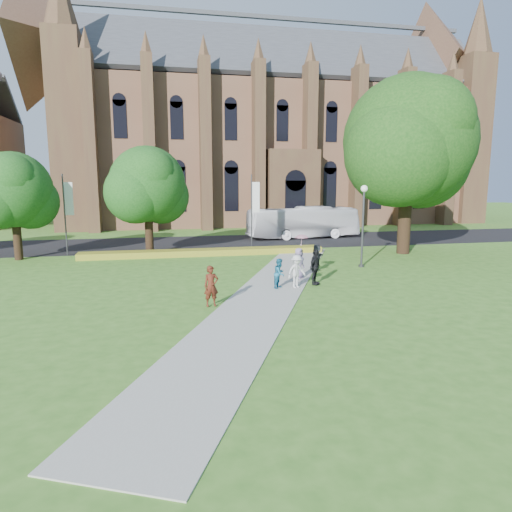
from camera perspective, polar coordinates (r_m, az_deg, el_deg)
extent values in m
plane|color=#3A6F21|center=(21.84, 2.19, -5.27)|extent=(160.00, 160.00, 0.00)
cube|color=black|center=(41.18, -4.60, 1.71)|extent=(160.00, 10.00, 0.02)
cube|color=#B2B2A8|center=(22.77, 1.57, -4.60)|extent=(15.58, 28.54, 0.04)
cube|color=gold|center=(34.24, -6.46, 0.46)|extent=(18.00, 1.40, 0.45)
cube|color=brown|center=(62.42, 2.21, 12.18)|extent=(52.00, 16.00, 17.00)
cube|color=brown|center=(54.51, -22.42, 13.99)|extent=(3.50, 3.50, 21.00)
cube|color=brown|center=(66.77, 25.25, 12.84)|extent=(3.50, 3.50, 21.00)
cone|color=brown|center=(69.23, 26.15, 24.45)|extent=(3.60, 3.60, 7.00)
cube|color=brown|center=(53.67, 4.55, 8.32)|extent=(6.00, 2.50, 9.00)
cylinder|color=#38383D|center=(29.97, 13.18, 3.18)|extent=(0.14, 0.14, 4.80)
sphere|color=white|center=(29.81, 13.38, 8.19)|extent=(0.44, 0.44, 0.44)
cylinder|color=#38383D|center=(30.30, 13.02, -1.19)|extent=(0.36, 0.36, 0.15)
cylinder|color=#332114|center=(36.41, 18.13, 5.46)|extent=(0.96, 0.96, 6.60)
sphere|color=#133C10|center=(36.45, 18.55, 13.47)|extent=(9.60, 9.60, 9.60)
cylinder|color=#332114|center=(36.03, -27.71, 2.61)|extent=(0.56, 0.56, 3.85)
sphere|color=#154514|center=(35.86, -28.08, 7.33)|extent=(5.20, 5.20, 5.20)
cylinder|color=#332114|center=(35.16, -13.24, 3.52)|extent=(0.60, 0.60, 4.12)
sphere|color=#154514|center=(34.99, -13.44, 8.72)|extent=(5.60, 5.60, 5.60)
cylinder|color=#38383D|center=(36.48, -0.56, 5.46)|extent=(0.10, 0.10, 6.00)
cube|color=white|center=(36.48, -0.02, 7.35)|extent=(0.60, 0.02, 2.40)
cylinder|color=#38383D|center=(36.41, -22.78, 4.72)|extent=(0.10, 0.10, 6.00)
cube|color=white|center=(36.28, -22.36, 6.63)|extent=(0.60, 0.02, 2.40)
imported|color=white|center=(44.13, 5.90, 4.20)|extent=(11.06, 3.47, 3.03)
imported|color=#4C1D11|center=(20.22, -5.62, -3.75)|extent=(0.72, 0.54, 1.81)
imported|color=#1B6789|center=(23.50, 2.97, -2.17)|extent=(0.93, 0.95, 1.55)
imported|color=#BABABA|center=(23.67, 5.10, -1.91)|extent=(1.26, 0.99, 1.71)
imported|color=black|center=(24.44, 7.38, -1.36)|extent=(1.09, 1.14, 1.91)
imported|color=slate|center=(25.95, 5.36, -0.88)|extent=(1.00, 0.97, 1.74)
imported|color=#2A2E33|center=(28.14, 7.61, -0.19)|extent=(1.23, 1.57, 1.66)
imported|color=#C38A91|center=(25.91, 5.71, 1.78)|extent=(0.97, 0.97, 0.66)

